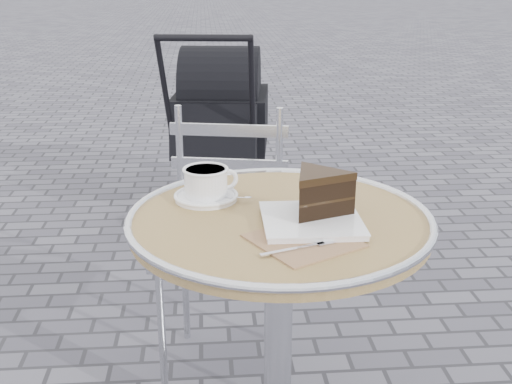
{
  "coord_description": "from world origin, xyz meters",
  "views": [
    {
      "loc": [
        -0.17,
        -1.38,
        1.29
      ],
      "look_at": [
        -0.05,
        0.04,
        0.78
      ],
      "focal_mm": 45.0,
      "sensor_mm": 36.0,
      "label": 1
    }
  ],
  "objects": [
    {
      "name": "cake_plate_set",
      "position": [
        0.08,
        -0.03,
        0.79
      ],
      "size": [
        0.28,
        0.35,
        0.12
      ],
      "rotation": [
        0.0,
        0.0,
        -0.01
      ],
      "color": "#966D52",
      "rests_on": "cafe_table"
    },
    {
      "name": "baby_stroller",
      "position": [
        -0.09,
        1.92,
        0.45
      ],
      "size": [
        0.56,
        1.02,
        1.01
      ],
      "rotation": [
        0.0,
        0.0,
        -0.13
      ],
      "color": "black",
      "rests_on": "ground"
    },
    {
      "name": "bistro_chair",
      "position": [
        -0.11,
        0.56,
        0.53
      ],
      "size": [
        0.45,
        0.45,
        0.86
      ],
      "rotation": [
        0.0,
        0.0,
        -0.2
      ],
      "color": "silver",
      "rests_on": "ground"
    },
    {
      "name": "cafe_table",
      "position": [
        0.0,
        0.0,
        0.57
      ],
      "size": [
        0.72,
        0.72,
        0.74
      ],
      "color": "silver",
      "rests_on": "ground"
    },
    {
      "name": "cappuccino_set",
      "position": [
        -0.17,
        0.13,
        0.77
      ],
      "size": [
        0.18,
        0.16,
        0.08
      ],
      "rotation": [
        0.0,
        0.0,
        0.31
      ],
      "color": "white",
      "rests_on": "cafe_table"
    }
  ]
}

